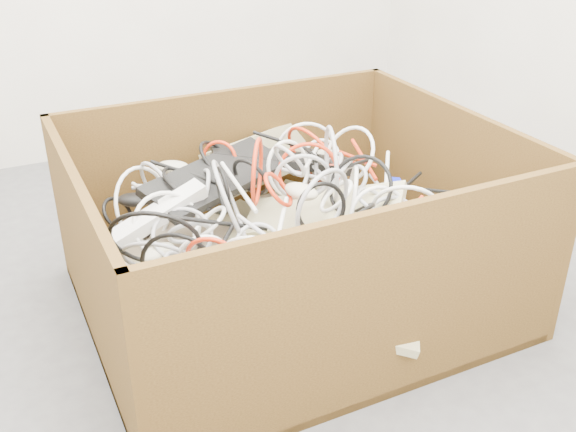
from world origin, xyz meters
name	(u,v)px	position (x,y,z in m)	size (l,w,h in m)	color
ground	(245,307)	(0.00, 0.00, 0.00)	(3.00, 3.00, 0.00)	#4B4B4D
cardboard_box	(286,265)	(0.12, -0.04, 0.14)	(1.22, 1.01, 0.57)	#37250D
keyboard_pile	(289,222)	(0.15, -0.01, 0.28)	(1.05, 1.07, 0.32)	tan
mice_scatter	(253,210)	(0.03, -0.01, 0.34)	(0.84, 0.77, 0.20)	#BAB496
power_strip_left	(158,214)	(-0.25, 0.00, 0.38)	(0.30, 0.06, 0.04)	silver
power_strip_right	(216,276)	(-0.18, -0.27, 0.32)	(0.27, 0.05, 0.04)	silver
vga_plug	(394,183)	(0.51, -0.03, 0.34)	(0.04, 0.04, 0.02)	#0D1ACC
cable_tangle	(269,199)	(0.06, -0.05, 0.39)	(1.05, 0.79, 0.46)	black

